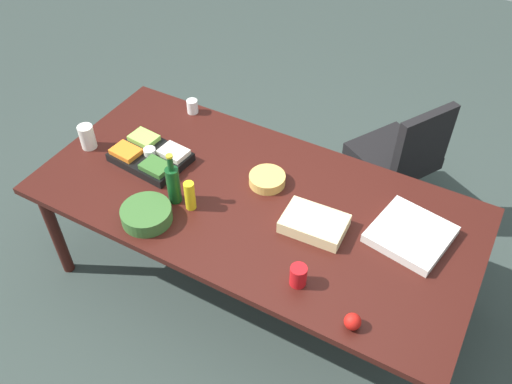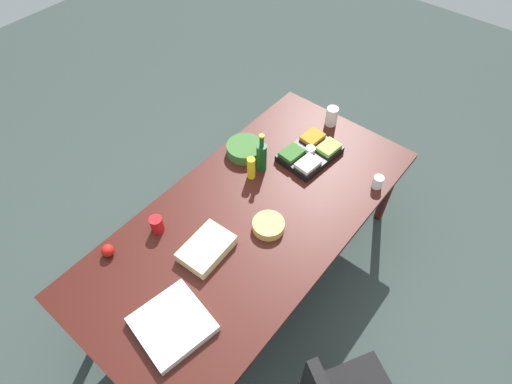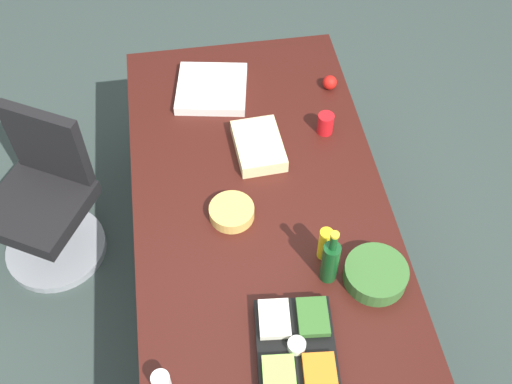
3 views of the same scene
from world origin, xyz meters
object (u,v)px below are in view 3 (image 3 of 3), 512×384
at_px(conference_table, 263,221).
at_px(mustard_bottle, 325,244).
at_px(chip_bowl, 232,212).
at_px(apple_red, 330,83).
at_px(office_chair, 46,208).
at_px(veggie_tray, 296,349).
at_px(pizza_box, 212,89).
at_px(salad_bowl, 376,274).
at_px(sheet_cake, 259,146).
at_px(paper_cup, 161,382).
at_px(wine_bottle, 330,261).
at_px(red_solo_cup, 325,124).

bearing_deg(conference_table, mustard_bottle, -139.71).
distance_m(chip_bowl, apple_red, 0.98).
height_order(office_chair, veggie_tray, office_chair).
height_order(mustard_bottle, pizza_box, mustard_bottle).
bearing_deg(salad_bowl, chip_bowl, 52.89).
relative_size(mustard_bottle, sheet_cake, 0.54).
bearing_deg(paper_cup, mustard_bottle, -56.61).
xyz_separation_m(office_chair, paper_cup, (-1.23, -0.60, 0.45)).
xyz_separation_m(conference_table, veggie_tray, (-0.68, -0.02, 0.10)).
bearing_deg(mustard_bottle, salad_bowl, -128.71).
bearing_deg(wine_bottle, apple_red, -13.31).
bearing_deg(chip_bowl, sheet_cake, -26.01).
xyz_separation_m(chip_bowl, sheet_cake, (0.37, -0.18, 0.01)).
xyz_separation_m(chip_bowl, red_solo_cup, (0.45, -0.53, 0.03)).
height_order(mustard_bottle, veggie_tray, mustard_bottle).
bearing_deg(office_chair, apple_red, -80.74).
relative_size(paper_cup, chip_bowl, 0.45).
bearing_deg(mustard_bottle, red_solo_cup, -13.16).
height_order(wine_bottle, sheet_cake, wine_bottle).
distance_m(conference_table, paper_cup, 0.89).
distance_m(veggie_tray, salad_bowl, 0.47).
bearing_deg(chip_bowl, veggie_tray, -166.88).
xyz_separation_m(wine_bottle, sheet_cake, (0.74, 0.18, -0.09)).
bearing_deg(wine_bottle, office_chair, 56.50).
bearing_deg(pizza_box, paper_cup, 177.42).
bearing_deg(red_solo_cup, veggie_tray, 161.94).
relative_size(pizza_box, salad_bowl, 1.37).
bearing_deg(mustard_bottle, chip_bowl, 53.73).
relative_size(wine_bottle, sheet_cake, 0.98).
height_order(office_chair, mustard_bottle, mustard_bottle).
distance_m(sheet_cake, red_solo_cup, 0.36).
bearing_deg(veggie_tray, wine_bottle, -32.16).
bearing_deg(wine_bottle, chip_bowl, 43.90).
distance_m(conference_table, wine_bottle, 0.46).
height_order(chip_bowl, veggie_tray, veggie_tray).
relative_size(office_chair, paper_cup, 10.06).
bearing_deg(apple_red, pizza_box, 84.19).
relative_size(paper_cup, salad_bowl, 0.34).
height_order(paper_cup, pizza_box, paper_cup).
distance_m(paper_cup, veggie_tray, 0.52).
distance_m(conference_table, chip_bowl, 0.17).
height_order(office_chair, red_solo_cup, office_chair).
relative_size(apple_red, salad_bowl, 0.29).
bearing_deg(office_chair, sheet_cake, -96.49).
bearing_deg(chip_bowl, wine_bottle, -136.10).
bearing_deg(apple_red, paper_cup, 146.75).
height_order(office_chair, paper_cup, office_chair).
relative_size(conference_table, paper_cup, 26.67).
bearing_deg(salad_bowl, veggie_tray, 124.83).
bearing_deg(paper_cup, office_chair, 25.85).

